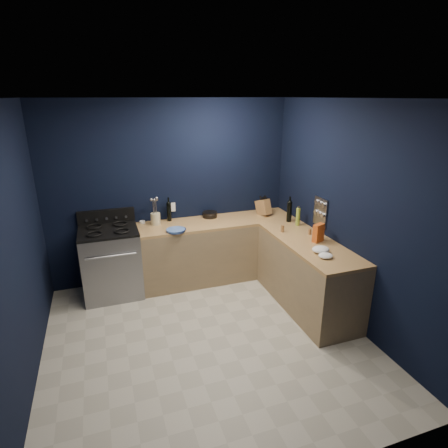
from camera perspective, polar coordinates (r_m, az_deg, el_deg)
name	(u,v)px	position (r m, az deg, el deg)	size (l,w,h in m)	color
floor	(207,340)	(4.36, -2.68, -17.70)	(3.50, 3.50, 0.02)	#B1AC9A
ceiling	(202,97)	(3.48, -3.39, 19.19)	(3.50, 3.50, 0.02)	silver
wall_back	(171,192)	(5.36, -8.26, 4.95)	(3.50, 0.02, 2.60)	black
wall_right	(350,216)	(4.51, 19.04, 1.26)	(0.02, 3.50, 2.60)	black
wall_left	(11,256)	(3.69, -30.33, -4.38)	(0.02, 3.50, 2.60)	black
wall_front	(288,333)	(2.27, 9.98, -16.47)	(3.50, 0.02, 2.60)	black
cab_back	(218,250)	(5.49, -0.99, -4.13)	(2.30, 0.63, 0.86)	#8B714D
top_back	(218,222)	(5.32, -1.02, 0.31)	(2.30, 0.63, 0.04)	brown
cab_right	(307,276)	(4.87, 12.82, -7.87)	(0.63, 1.67, 0.86)	#8B714D
top_right	(310,243)	(4.68, 13.22, -2.97)	(0.63, 1.67, 0.04)	brown
gas_range	(112,263)	(5.24, -17.15, -5.89)	(0.76, 0.66, 0.92)	gray
oven_door	(113,274)	(4.96, -16.96, -7.49)	(0.59, 0.02, 0.42)	black
cooktop	(108,231)	(5.06, -17.68, -1.01)	(0.76, 0.66, 0.03)	black
backguard	(106,217)	(5.31, -17.92, 1.12)	(0.76, 0.06, 0.20)	black
spice_panel	(320,212)	(4.95, 14.84, 1.81)	(0.02, 0.28, 0.38)	gray
wall_outlet	(172,207)	(5.40, -8.10, 2.63)	(0.09, 0.02, 0.13)	white
plate_stack	(176,230)	(4.94, -7.55, -0.97)	(0.25, 0.25, 0.03)	#3466A0
ramekin	(142,222)	(5.34, -12.65, 0.32)	(0.08, 0.08, 0.03)	white
utensil_crock	(156,219)	(5.23, -10.65, 0.81)	(0.13, 0.13, 0.17)	beige
wine_bottle_back	(169,212)	(5.33, -8.59, 1.88)	(0.07, 0.07, 0.27)	black
lemon_basket	(210,215)	(5.46, -2.23, 1.48)	(0.22, 0.22, 0.08)	black
knife_block	(263,207)	(5.59, 6.17, 2.60)	(0.13, 0.21, 0.23)	brown
wine_bottle_right	(289,212)	(5.32, 10.17, 1.89)	(0.07, 0.07, 0.29)	black
oil_bottle	(298,217)	(5.19, 11.49, 1.12)	(0.06, 0.06, 0.25)	olive
spice_jar_near	(282,228)	(4.92, 9.12, -0.69)	(0.04, 0.04, 0.10)	olive
spice_jar_far	(310,231)	(4.91, 13.26, -1.14)	(0.04, 0.04, 0.08)	olive
crouton_bag	(318,233)	(4.67, 14.54, -1.35)	(0.16, 0.07, 0.23)	red
towel_front	(321,249)	(4.39, 14.88, -3.87)	(0.21, 0.18, 0.07)	white
towel_end	(326,256)	(4.27, 15.60, -4.78)	(0.17, 0.15, 0.05)	white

